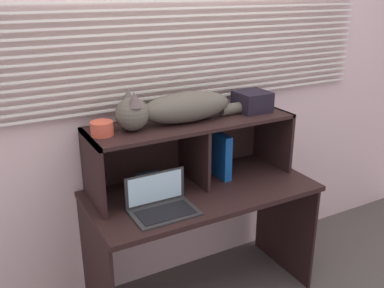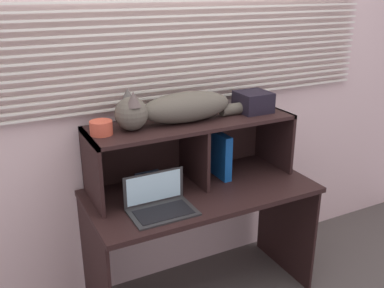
% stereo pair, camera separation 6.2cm
% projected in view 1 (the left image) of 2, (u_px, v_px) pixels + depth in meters
% --- Properties ---
extents(back_panel_with_blinds, '(4.40, 0.08, 2.50)m').
position_uv_depth(back_panel_with_blinds, '(173.00, 94.00, 2.67)').
color(back_panel_with_blinds, beige).
rests_on(back_panel_with_blinds, ground).
extents(desk, '(1.34, 0.65, 0.76)m').
position_uv_depth(desk, '(202.00, 212.00, 2.59)').
color(desk, black).
rests_on(desk, ground).
extents(hutch_shelf_unit, '(1.23, 0.39, 0.39)m').
position_uv_depth(hutch_shelf_unit, '(190.00, 137.00, 2.57)').
color(hutch_shelf_unit, black).
rests_on(hutch_shelf_unit, desk).
extents(cat, '(0.93, 0.20, 0.22)m').
position_uv_depth(cat, '(176.00, 108.00, 2.42)').
color(cat, '#504C40').
rests_on(cat, hutch_shelf_unit).
extents(laptop, '(0.35, 0.23, 0.19)m').
position_uv_depth(laptop, '(161.00, 204.00, 2.28)').
color(laptop, '#2A2A2A').
rests_on(laptop, desk).
extents(binder_upright, '(0.05, 0.22, 0.28)m').
position_uv_depth(binder_upright, '(219.00, 154.00, 2.67)').
color(binder_upright, '#104997').
rests_on(binder_upright, desk).
extents(book_stack, '(0.16, 0.24, 0.07)m').
position_uv_depth(book_stack, '(155.00, 184.00, 2.52)').
color(book_stack, '#436743').
rests_on(book_stack, desk).
extents(small_basket, '(0.12, 0.12, 0.07)m').
position_uv_depth(small_basket, '(102.00, 129.00, 2.25)').
color(small_basket, '#C34D35').
rests_on(small_basket, hutch_shelf_unit).
extents(storage_box, '(0.19, 0.19, 0.12)m').
position_uv_depth(storage_box, '(252.00, 101.00, 2.67)').
color(storage_box, black).
rests_on(storage_box, hutch_shelf_unit).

